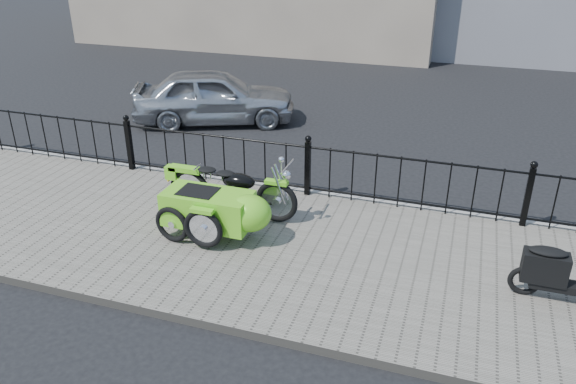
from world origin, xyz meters
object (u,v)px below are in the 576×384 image
(motorcycle_sidecar, at_px, (223,205))
(spare_tire, at_px, (172,224))
(sedan_car, at_px, (214,96))
(scooter, at_px, (565,274))

(motorcycle_sidecar, distance_m, spare_tire, 0.80)
(spare_tire, distance_m, sedan_car, 5.88)
(motorcycle_sidecar, distance_m, scooter, 4.66)
(motorcycle_sidecar, xyz_separation_m, scooter, (4.65, -0.22, -0.09))
(motorcycle_sidecar, xyz_separation_m, spare_tire, (-0.62, -0.46, -0.19))
(motorcycle_sidecar, height_order, sedan_car, sedan_car)
(sedan_car, bearing_deg, scooter, -148.95)
(sedan_car, bearing_deg, motorcycle_sidecar, -176.02)
(scooter, height_order, spare_tire, scooter)
(motorcycle_sidecar, bearing_deg, sedan_car, 116.49)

